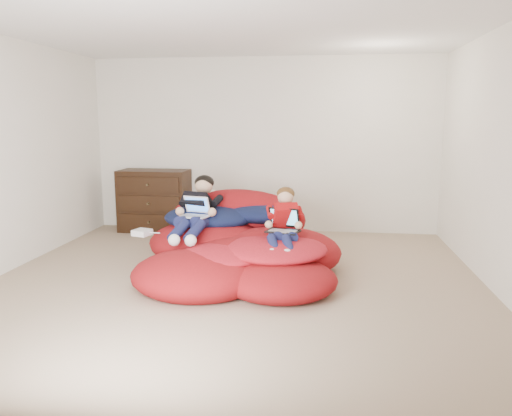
{
  "coord_description": "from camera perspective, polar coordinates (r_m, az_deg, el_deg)",
  "views": [
    {
      "loc": [
        0.85,
        -4.72,
        1.64
      ],
      "look_at": [
        0.17,
        0.44,
        0.7
      ],
      "focal_mm": 35.0,
      "sensor_mm": 36.0,
      "label": 1
    }
  ],
  "objects": [
    {
      "name": "laptop_black",
      "position": [
        5.18,
        3.17,
        -1.95
      ],
      "size": [
        0.38,
        0.4,
        0.23
      ],
      "color": "black",
      "rests_on": "younger_boy"
    },
    {
      "name": "room_shell",
      "position": [
        5.01,
        -2.56,
        -6.27
      ],
      "size": [
        5.1,
        5.1,
        2.77
      ],
      "color": "tan",
      "rests_on": "ground"
    },
    {
      "name": "older_boy",
      "position": [
        5.7,
        -6.65,
        0.09
      ],
      "size": [
        0.4,
        1.16,
        0.62
      ],
      "color": "black",
      "rests_on": "beanbag_pile"
    },
    {
      "name": "laptop_white",
      "position": [
        5.59,
        -6.93,
        -0.35
      ],
      "size": [
        0.34,
        0.36,
        0.21
      ],
      "color": "white",
      "rests_on": "older_boy"
    },
    {
      "name": "beanbag_pile",
      "position": [
        5.51,
        -1.98,
        -4.36
      ],
      "size": [
        2.21,
        2.43,
        0.85
      ],
      "color": "#A21217",
      "rests_on": "ground"
    },
    {
      "name": "power_adapter",
      "position": [
        5.55,
        -12.89,
        -2.74
      ],
      "size": [
        0.21,
        0.21,
        0.06
      ],
      "primitive_type": "cube",
      "rotation": [
        0.0,
        0.0,
        -0.31
      ],
      "color": "white",
      "rests_on": "beanbag_pile"
    },
    {
      "name": "dresser",
      "position": [
        7.47,
        -11.51,
        0.84
      ],
      "size": [
        1.0,
        0.56,
        0.9
      ],
      "color": "black",
      "rests_on": "ground"
    },
    {
      "name": "younger_boy",
      "position": [
        5.21,
        3.2,
        -1.39
      ],
      "size": [
        0.33,
        0.89,
        0.59
      ],
      "color": "#B51012",
      "rests_on": "beanbag_pile"
    },
    {
      "name": "cream_pillow",
      "position": [
        6.28,
        -5.54,
        0.84
      ],
      "size": [
        0.46,
        0.3,
        0.3
      ],
      "primitive_type": "ellipsoid",
      "color": "silver",
      "rests_on": "beanbag_pile"
    }
  ]
}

